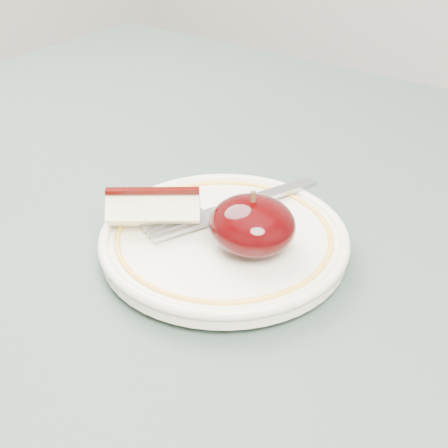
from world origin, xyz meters
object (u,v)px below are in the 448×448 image
Objects in this scene: plate at (224,239)px; apple_half at (252,225)px; fork at (230,207)px; table at (160,293)px.

apple_half is (0.03, -0.00, 0.02)m from plate.
fork reaches higher than plate.
plate is 1.26× the size of fork.
apple_half reaches higher than plate.
table is 4.61× the size of plate.
apple_half reaches higher than fork.
apple_half is 0.06m from fork.
plate is (0.08, -0.01, 0.10)m from table.
fork reaches higher than table.
apple_half is 0.42× the size of fork.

